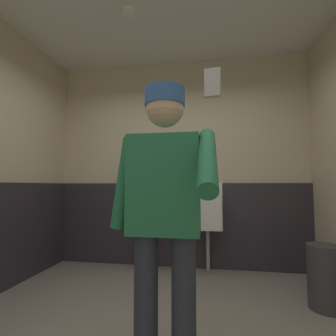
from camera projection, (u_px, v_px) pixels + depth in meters
name	position (u px, v px, depth m)	size (l,w,h in m)	color
wall_back	(179.00, 162.00, 3.49)	(4.06, 0.12, 2.88)	beige
wainscot_band_back	(178.00, 224.00, 3.36)	(3.46, 0.03, 1.13)	#2D2833
downlight_far	(129.00, 12.00, 2.47)	(0.14, 0.14, 0.03)	white
urinal_left	(151.00, 210.00, 3.29)	(0.40, 0.34, 1.24)	white
urinal_middle	(207.00, 211.00, 3.17)	(0.40, 0.34, 1.24)	white
privacy_divider_panel	(178.00, 197.00, 3.17)	(0.04, 0.40, 0.90)	#4C4C51
person	(164.00, 203.00, 1.43)	(0.63, 0.60, 1.69)	#2D3342
cell_phone	(212.00, 83.00, 0.93)	(0.06, 0.02, 0.11)	silver
trash_bin	(325.00, 277.00, 2.20)	(0.29, 0.29, 0.56)	#38383D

